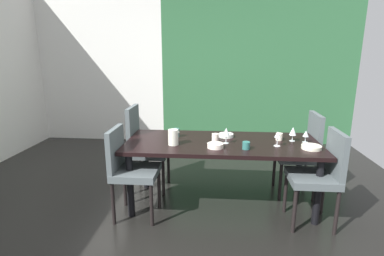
# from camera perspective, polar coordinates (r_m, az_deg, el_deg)

# --- Properties ---
(ground_plane) EXTENTS (5.88, 5.80, 0.02)m
(ground_plane) POSITION_cam_1_polar(r_m,az_deg,el_deg) (3.20, -4.81, -17.06)
(ground_plane) COLOR black
(back_panel_interior) EXTENTS (2.42, 0.10, 2.83)m
(back_panel_interior) POSITION_cam_1_polar(r_m,az_deg,el_deg) (5.98, -17.31, 11.28)
(back_panel_interior) COLOR silver
(back_panel_interior) RESTS_ON ground_plane
(garden_window_panel) EXTENTS (3.46, 0.10, 2.83)m
(garden_window_panel) POSITION_cam_1_polar(r_m,az_deg,el_deg) (5.60, 12.45, 11.42)
(garden_window_panel) COLOR #2C5F38
(garden_window_panel) RESTS_ON ground_plane
(dining_table) EXTENTS (2.05, 0.89, 0.72)m
(dining_table) POSITION_cam_1_polar(r_m,az_deg,el_deg) (3.24, 5.73, -3.89)
(dining_table) COLOR black
(dining_table) RESTS_ON ground_plane
(chair_left_near) EXTENTS (0.44, 0.44, 0.93)m
(chair_left_near) POSITION_cam_1_polar(r_m,az_deg,el_deg) (3.10, -11.98, -7.14)
(chair_left_near) COLOR #4C5658
(chair_left_near) RESTS_ON ground_plane
(chair_right_far) EXTENTS (0.44, 0.44, 0.98)m
(chair_right_far) POSITION_cam_1_polar(r_m,az_deg,el_deg) (3.72, 20.33, -3.85)
(chair_right_far) COLOR #4C5658
(chair_right_far) RESTS_ON ground_plane
(chair_left_far) EXTENTS (0.44, 0.44, 1.03)m
(chair_left_far) POSITION_cam_1_polar(r_m,az_deg,el_deg) (3.68, -9.31, -3.03)
(chair_left_far) COLOR #4C5658
(chair_left_far) RESTS_ON ground_plane
(chair_right_near) EXTENTS (0.44, 0.44, 0.94)m
(chair_right_near) POSITION_cam_1_polar(r_m,az_deg,el_deg) (3.14, 23.32, -7.67)
(chair_right_near) COLOR #4C5658
(chair_right_near) RESTS_ON ground_plane
(wine_glass_south) EXTENTS (0.07, 0.07, 0.16)m
(wine_glass_south) POSITION_cam_1_polar(r_m,az_deg,el_deg) (3.37, 18.67, -0.61)
(wine_glass_south) COLOR silver
(wine_glass_south) RESTS_ON dining_table
(wine_glass_east) EXTENTS (0.06, 0.06, 0.13)m
(wine_glass_east) POSITION_cam_1_polar(r_m,az_deg,el_deg) (3.38, 20.86, -1.10)
(wine_glass_east) COLOR silver
(wine_glass_east) RESTS_ON dining_table
(wine_glass_near_shelf) EXTENTS (0.07, 0.07, 0.15)m
(wine_glass_near_shelf) POSITION_cam_1_polar(r_m,az_deg,el_deg) (3.14, 16.01, -1.34)
(wine_glass_near_shelf) COLOR silver
(wine_glass_near_shelf) RESTS_ON dining_table
(wine_glass_left) EXTENTS (0.07, 0.07, 0.17)m
(wine_glass_left) POSITION_cam_1_polar(r_m,az_deg,el_deg) (3.13, 6.54, -0.78)
(wine_glass_left) COLOR silver
(wine_glass_left) RESTS_ON dining_table
(serving_bowl_west) EXTENTS (0.16, 0.16, 0.05)m
(serving_bowl_west) POSITION_cam_1_polar(r_m,az_deg,el_deg) (3.01, 4.47, -3.35)
(serving_bowl_west) COLOR #F1E2D1
(serving_bowl_west) RESTS_ON dining_table
(serving_bowl_corner) EXTENTS (0.19, 0.19, 0.04)m
(serving_bowl_corner) POSITION_cam_1_polar(r_m,az_deg,el_deg) (3.19, 21.79, -3.41)
(serving_bowl_corner) COLOR beige
(serving_bowl_corner) RESTS_ON dining_table
(serving_bowl_right) EXTENTS (0.17, 0.17, 0.04)m
(serving_bowl_right) POSITION_cam_1_polar(r_m,az_deg,el_deg) (3.40, 6.49, -1.38)
(serving_bowl_right) COLOR silver
(serving_bowl_right) RESTS_ON dining_table
(cup_front) EXTENTS (0.07, 0.07, 0.10)m
(cup_front) POSITION_cam_1_polar(r_m,az_deg,el_deg) (3.38, -3.06, -0.90)
(cup_front) COLOR #346664
(cup_front) RESTS_ON dining_table
(cup_near_window) EXTENTS (0.07, 0.07, 0.08)m
(cup_near_window) POSITION_cam_1_polar(r_m,az_deg,el_deg) (3.24, 4.45, -1.77)
(cup_near_window) COLOR #F2E2D0
(cup_near_window) RESTS_ON dining_table
(cup_center) EXTENTS (0.08, 0.08, 0.08)m
(cup_center) POSITION_cam_1_polar(r_m,az_deg,el_deg) (3.00, 10.28, -3.29)
(cup_center) COLOR #2A645F
(cup_center) RESTS_ON dining_table
(cup_rear) EXTENTS (0.07, 0.07, 0.08)m
(cup_rear) POSITION_cam_1_polar(r_m,az_deg,el_deg) (3.39, 16.27, -1.59)
(cup_rear) COLOR white
(cup_rear) RESTS_ON dining_table
(pitcher_north) EXTENTS (0.12, 0.11, 0.16)m
(pitcher_north) POSITION_cam_1_polar(r_m,az_deg,el_deg) (3.08, -3.58, -1.74)
(pitcher_north) COLOR silver
(pitcher_north) RESTS_ON dining_table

